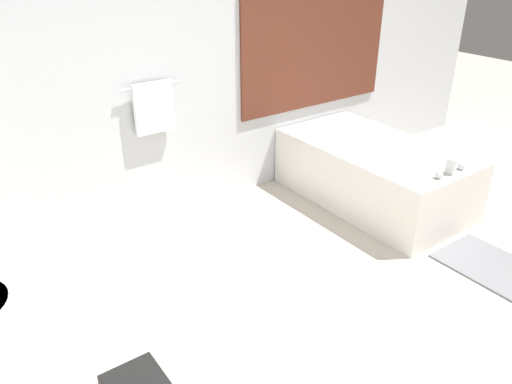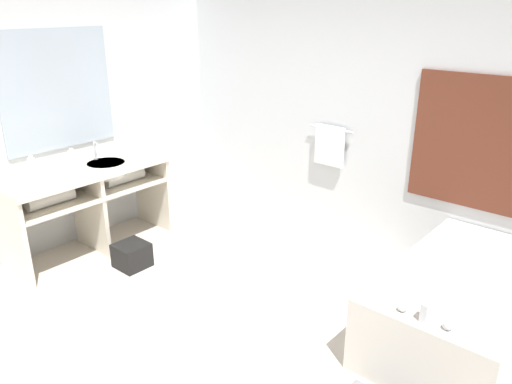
# 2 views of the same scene
# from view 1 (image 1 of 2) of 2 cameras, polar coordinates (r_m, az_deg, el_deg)

# --- Properties ---
(ground_plane) EXTENTS (16.00, 16.00, 0.00)m
(ground_plane) POSITION_cam_1_polar(r_m,az_deg,el_deg) (3.12, 13.73, -17.45)
(ground_plane) COLOR beige
(ground_plane) RESTS_ON ground
(wall_back_with_blinds) EXTENTS (7.40, 0.13, 2.70)m
(wall_back_with_blinds) POSITION_cam_1_polar(r_m,az_deg,el_deg) (4.11, -8.02, 15.48)
(wall_back_with_blinds) COLOR silver
(wall_back_with_blinds) RESTS_ON ground_plane
(bathtub) EXTENTS (0.92, 1.68, 0.66)m
(bathtub) POSITION_cam_1_polar(r_m,az_deg,el_deg) (4.58, 13.27, 2.43)
(bathtub) COLOR silver
(bathtub) RESTS_ON ground_plane
(bath_mat) EXTENTS (0.52, 0.72, 0.02)m
(bath_mat) POSITION_cam_1_polar(r_m,az_deg,el_deg) (4.07, 25.34, -7.69)
(bath_mat) COLOR slate
(bath_mat) RESTS_ON ground_plane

